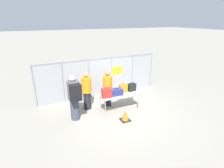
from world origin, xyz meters
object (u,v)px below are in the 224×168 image
Objects in this scene: inspection_table at (120,95)px; traffic_cone at (125,116)px; security_worker_far at (87,91)px; utility_trailer at (111,78)px; suitcase_navy at (116,92)px; security_worker_near at (108,88)px; suitcase_black at (132,87)px; suitcase_red at (107,93)px; suitcase_orange at (123,88)px; traveler_hooded at (74,96)px.

inspection_table is 0.98m from traffic_cone.
utility_trailer is at bearing -160.72° from security_worker_far.
suitcase_navy is at bearing 90.64° from traffic_cone.
security_worker_near is at bearing 147.80° from security_worker_far.
inspection_table is at bearing 112.76° from security_worker_near.
traffic_cone is at bearing -131.75° from suitcase_black.
suitcase_red is (-0.67, -0.09, 0.27)m from inspection_table.
inspection_table is at bearing -108.38° from utility_trailer.
suitcase_orange is 1.10× the size of suitcase_black.
utility_trailer is at bearing 71.62° from inspection_table.
suitcase_red is 0.87m from suitcase_orange.
utility_trailer is (1.70, 3.19, -0.59)m from suitcase_red.
suitcase_black is 2.56m from traveler_hooded.
traveler_hooded is 4.01× the size of traffic_cone.
security_worker_far is (0.70, 0.69, -0.14)m from traveler_hooded.
suitcase_navy is at bearing 116.63° from security_worker_far.
suitcase_black is at bearing -97.82° from utility_trailer.
suitcase_orange is at bearing 22.69° from inspection_table.
suitcase_navy is 0.70m from security_worker_near.
security_worker_far reaches higher than inspection_table.
security_worker_near is at bearing 113.87° from inspection_table.
suitcase_orange is at bearing 10.81° from suitcase_red.
suitcase_red is at bearing 62.28° from security_worker_near.
security_worker_near is (0.37, 0.75, -0.13)m from suitcase_red.
security_worker_near reaches higher than utility_trailer.
suitcase_orange reaches higher than suitcase_navy.
traveler_hooded is at bearing -179.72° from suitcase_orange.
inspection_table is 1.02× the size of security_worker_far.
suitcase_orange is at bearing -105.65° from utility_trailer.
suitcase_red is 1.29m from traveler_hooded.
traveler_hooded is (-1.75, 0.10, 0.10)m from suitcase_navy.
suitcase_orange is (0.85, 0.16, -0.01)m from suitcase_red.
suitcase_black reaches higher than traffic_cone.
utility_trailer is (2.98, 3.04, -0.62)m from traveler_hooded.
security_worker_far reaches higher than suitcase_navy.
suitcase_red is at bearing -172.55° from suitcase_black.
traffic_cone is at bearing -102.75° from inspection_table.
suitcase_orange is 0.43m from suitcase_black.
suitcase_navy is 0.40m from suitcase_orange.
security_worker_near reaches higher than suitcase_navy.
suitcase_navy is (-0.19, -0.03, 0.20)m from inspection_table.
security_worker_far is at bearing 124.08° from traffic_cone.
utility_trailer is (2.28, 2.35, -0.48)m from security_worker_far.
security_worker_far reaches higher than utility_trailer.
suitcase_black is at bearing 48.25° from traffic_cone.
traveler_hooded is (-2.13, -0.01, 0.05)m from suitcase_orange.
traveler_hooded is 0.99m from security_worker_far.
security_worker_far is at bearing 148.84° from inspection_table.
suitcase_red is at bearing 98.02° from security_worker_far.
suitcase_red is 1.17m from traffic_cone.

